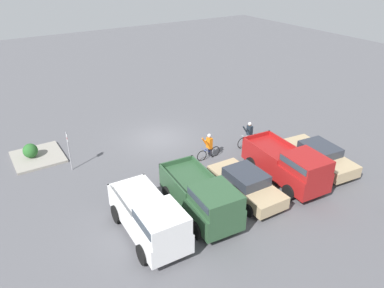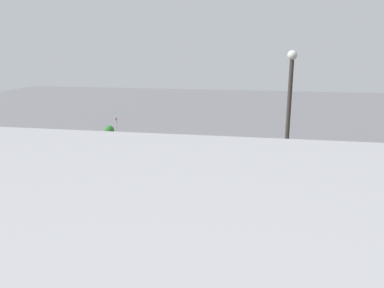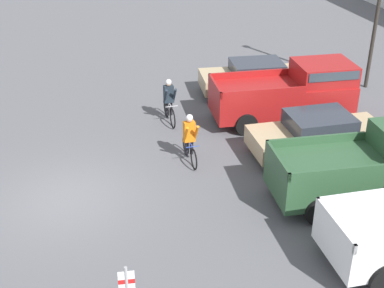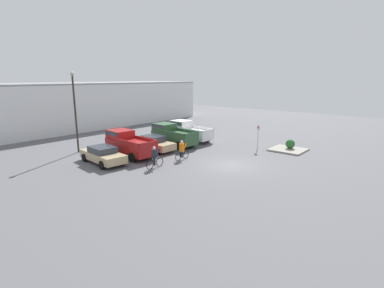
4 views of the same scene
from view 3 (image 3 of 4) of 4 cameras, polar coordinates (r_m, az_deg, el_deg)
name	(u,v)px [view 3 (image 3 of 4)]	position (r m, az deg, el deg)	size (l,w,h in m)	color
ground_plane	(67,199)	(16.19, -13.21, -5.72)	(80.00, 80.00, 0.00)	#56565B
sedan_0	(256,77)	(22.92, 6.88, 7.11)	(2.35, 4.86, 1.39)	tan
pickup_truck_0	(292,91)	(20.47, 10.58, 5.53)	(2.48, 5.37, 2.20)	maroon
sedan_1	(318,134)	(18.29, 13.31, 1.02)	(2.08, 4.61, 1.44)	tan
pickup_truck_1	(373,164)	(16.11, 18.70, -2.04)	(2.48, 5.22, 2.15)	#2D5133
cyclist_0	(190,138)	(17.32, -0.27, 0.64)	(1.70, 0.46, 1.70)	black
cyclist_1	(169,101)	(20.09, -2.47, 4.60)	(1.80, 0.46, 1.72)	black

